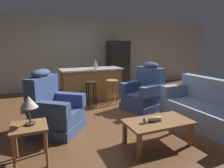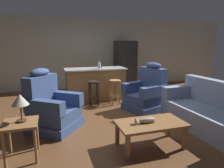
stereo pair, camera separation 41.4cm
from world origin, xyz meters
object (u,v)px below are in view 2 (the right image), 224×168
recliner_near_lamp (51,108)px  kitchen_island (96,84)px  bar_stool_right (115,87)px  refrigerator (125,65)px  couch (209,112)px  recliner_near_island (146,93)px  fish_figurine (145,121)px  table_lamp (20,101)px  bar_stool_left (94,89)px  bottle_short_amber (101,65)px  end_table (21,129)px  bottle_tall_green (99,66)px  coffee_table (151,126)px

recliner_near_lamp → kitchen_island: bearing=92.3°
bar_stool_right → refrigerator: 2.12m
couch → recliner_near_island: recliner_near_island is taller
fish_figurine → table_lamp: size_ratio=0.83×
kitchen_island → bar_stool_right: bearing=-57.1°
fish_figurine → bar_stool_left: bar_stool_left is taller
fish_figurine → bottle_short_amber: size_ratio=1.46×
couch → recliner_near_lamp: size_ratio=1.61×
recliner_near_island → refrigerator: (0.37, 2.51, 0.46)m
table_lamp → bottle_short_amber: size_ratio=1.76×
end_table → bottle_tall_green: bottle_tall_green is taller
recliner_near_lamp → refrigerator: 4.07m
recliner_near_lamp → recliner_near_island: 2.38m
bar_stool_left → bottle_short_amber: bearing=57.8°
fish_figurine → end_table: size_ratio=0.61×
refrigerator → bottle_tall_green: bearing=-132.9°
bottle_short_amber → bar_stool_left: bearing=-122.2°
bottle_tall_green → coffee_table: bearing=-86.5°
coffee_table → bottle_tall_green: 2.90m
recliner_near_lamp → bottle_tall_green: bottle_tall_green is taller
recliner_near_lamp → bottle_short_amber: recliner_near_lamp is taller
recliner_near_lamp → table_lamp: bearing=-75.1°
recliner_near_lamp → bottle_short_amber: bearing=87.8°
couch → kitchen_island: bearing=-61.0°
end_table → kitchen_island: kitchen_island is taller
coffee_table → end_table: bearing=172.8°
recliner_near_lamp → bar_stool_right: 2.08m
bar_stool_left → refrigerator: bearing=49.0°
kitchen_island → bottle_tall_green: size_ratio=7.12×
recliner_near_lamp → bottle_tall_green: size_ratio=4.74×
table_lamp → bottle_short_amber: 3.23m
table_lamp → kitchen_island: (1.70, 2.78, -0.39)m
couch → refrigerator: size_ratio=1.10×
couch → bottle_tall_green: 3.07m
bar_stool_right → table_lamp: bearing=-134.5°
fish_figurine → table_lamp: 1.90m
end_table → refrigerator: bearing=52.0°
bar_stool_right → bottle_tall_green: 0.78m
fish_figurine → bottle_tall_green: bearing=91.4°
bar_stool_right → bottle_short_amber: (-0.28, 0.51, 0.57)m
fish_figurine → recliner_near_lamp: recliner_near_lamp is taller
recliner_near_island → bottle_short_amber: bearing=-72.2°
end_table → kitchen_island: size_ratio=0.31×
bottle_tall_green → table_lamp: bearing=-124.8°
coffee_table → bottle_short_amber: bottle_short_amber is taller
refrigerator → bar_stool_right: bearing=-118.5°
recliner_near_island → bar_stool_right: bearing=-66.7°
recliner_near_island → refrigerator: 2.58m
bar_stool_left → bottle_tall_green: 0.74m
kitchen_island → bottle_tall_green: bearing=-74.2°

